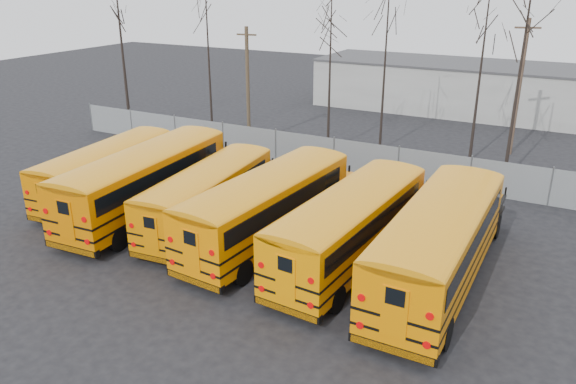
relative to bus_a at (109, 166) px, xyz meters
The scene contains 17 objects.
ground 9.26m from the bus_a, 15.87° to the right, with size 120.00×120.00×0.00m, color black.
fence 12.95m from the bus_a, 47.37° to the left, with size 40.00×0.04×2.00m, color gray.
distant_building 31.41m from the bus_a, 69.97° to the left, with size 22.00×8.00×4.00m, color #B9BAB4.
bus_a is the anchor object (origin of this frame).
bus_b 3.55m from the bus_a, 13.39° to the right, with size 3.41×12.20×3.38m.
bus_c 6.89m from the bus_a, ahead, with size 3.23×10.55×2.91m.
bus_d 10.26m from the bus_a, ahead, with size 3.62×11.74×3.24m.
bus_e 14.16m from the bus_a, ahead, with size 3.50×11.54×3.19m.
bus_f 17.69m from the bus_a, ahead, with size 2.90×12.14×3.39m.
utility_pole_left 12.43m from the bus_a, 84.64° to the left, with size 1.41×0.25×7.94m.
utility_pole_right 25.42m from the bus_a, 45.40° to the left, with size 1.52×0.50×8.65m.
tree_0 15.78m from the bus_a, 129.16° to the left, with size 0.26×0.26×11.23m, color black.
tree_1 13.68m from the bus_a, 100.78° to the left, with size 0.26×0.26×12.03m, color black.
tree_2 15.16m from the bus_a, 62.86° to the left, with size 0.26×0.26×9.97m, color black.
tree_3 18.29m from the bus_a, 56.50° to the left, with size 0.26×0.26×11.54m, color black.
tree_4 22.20m from the bus_a, 44.25° to the left, with size 0.26×0.26×10.22m, color black.
tree_5 22.52m from the bus_a, 34.60° to the left, with size 0.26×0.26×12.00m, color black.
Camera 1 is at (12.68, -17.81, 11.07)m, focal length 35.00 mm.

